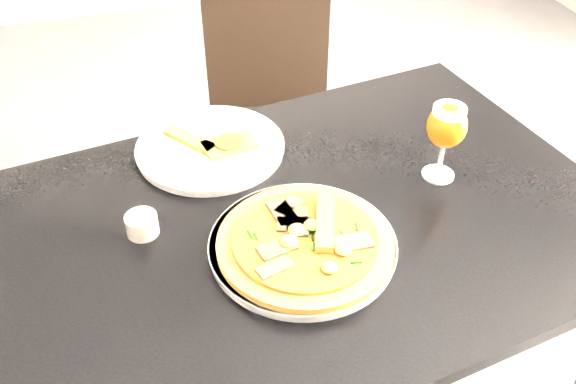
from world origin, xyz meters
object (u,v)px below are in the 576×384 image
object	(u,v)px
dining_table	(300,253)
chair_far	(273,119)
pizza	(305,241)
beer_glass	(447,127)

from	to	relation	value
dining_table	chair_far	bearing A→B (deg)	70.27
pizza	beer_glass	xyz separation A→B (m)	(0.33, 0.13, 0.09)
chair_far	pizza	size ratio (longest dim) A/B	2.75
chair_far	beer_glass	bearing A→B (deg)	-69.47
pizza	beer_glass	size ratio (longest dim) A/B	1.88
chair_far	beer_glass	world-z (taller)	beer_glass
pizza	dining_table	bearing A→B (deg)	76.67
dining_table	beer_glass	bearing A→B (deg)	0.49
beer_glass	chair_far	bearing A→B (deg)	102.07
chair_far	pizza	distance (m)	0.92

